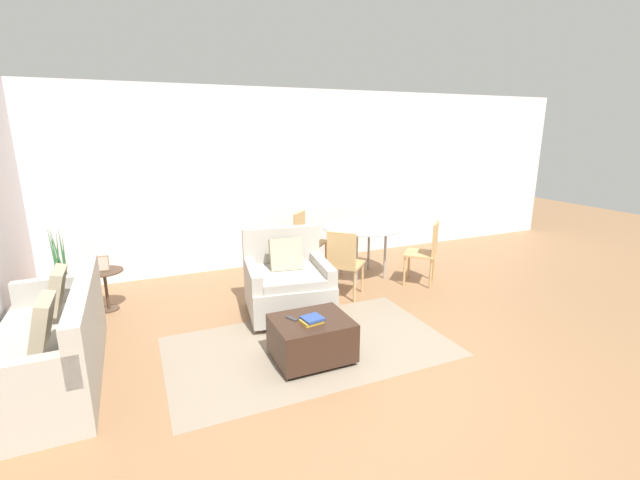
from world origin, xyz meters
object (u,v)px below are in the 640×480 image
Objects in this scene: book_stack at (312,320)px; side_table at (105,282)px; tv_remote_primary at (292,318)px; picture_frame at (103,264)px; dining_chair_near_right at (427,249)px; armchair at (288,284)px; dining_table at (363,231)px; dining_chair_far_left at (306,237)px; potted_plant at (64,294)px; dining_chair_near_left at (344,260)px; ottoman at (312,338)px; couch at (52,348)px.

side_table reaches higher than book_stack.
tv_remote_primary is at bearing -49.95° from side_table.
dining_chair_near_right is at bearing -11.15° from picture_frame.
armchair reaches higher than dining_table.
dining_chair_near_right reaches higher than side_table.
dining_chair_far_left is at bearing 10.09° from picture_frame.
side_table is (-1.98, 0.96, -0.01)m from armchair.
dining_chair_near_right is at bearing -10.36° from potted_plant.
dining_chair_near_left is (-0.65, -0.65, -0.17)m from dining_table.
potted_plant is (-2.26, 2.15, -0.17)m from book_stack.
dining_chair_near_right is (2.12, 0.15, 0.15)m from armchair.
dining_chair_far_left is at bearing 8.31° from potted_plant.
potted_plant is 2.20× the size of side_table.
dining_chair_near_right is (1.31, 0.00, 0.00)m from dining_chair_near_left.
dining_chair_near_right is at bearing 28.87° from ottoman.
dining_chair_near_right is at bearing 8.47° from couch.
couch is at bearing -103.93° from picture_frame.
tv_remote_primary is at bearing -13.89° from couch.
dining_chair_far_left reaches higher than book_stack.
dining_chair_near_left is at bearing 180.00° from dining_chair_near_right.
side_table is (-1.83, 2.07, 0.13)m from ottoman.
side_table is 4.19m from dining_chair_near_right.
dining_chair_near_left is at bearing -135.00° from dining_table.
side_table is at bearing -90.00° from picture_frame.
dining_chair_near_left reaches higher than tv_remote_primary.
side_table is 3.47m from dining_table.
dining_chair_near_right is (4.11, -0.81, 0.16)m from side_table.
side_table is at bearing 130.05° from tv_remote_primary.
book_stack is 0.24× the size of dining_chair_far_left.
book_stack is at bearing -129.86° from dining_table.
picture_frame is 0.20× the size of dining_chair_near_right.
dining_table is 0.94m from dining_chair_far_left.
armchair is 1.19m from book_stack.
tv_remote_primary is 2.57m from dining_table.
couch is 10.57× the size of picture_frame.
armchair is at bearing -21.97° from potted_plant.
dining_chair_far_left is (-1.31, 1.31, 0.00)m from dining_chair_near_right.
picture_frame is at bearing 177.42° from dining_table.
book_stack is (-0.02, -0.06, 0.21)m from ottoman.
dining_chair_far_left reaches higher than ottoman.
tv_remote_primary is 0.15× the size of dining_chair_near_left.
book_stack reaches higher than ottoman.
dining_chair_far_left is at bearing 10.09° from side_table.
dining_chair_far_left is (0.99, 2.63, 0.08)m from book_stack.
couch is 3.24m from dining_chair_near_left.
book_stack is at bearing -46.34° from tv_remote_primary.
armchair reaches higher than picture_frame.
tv_remote_primary is 2.71m from dining_chair_near_right.
potted_plant is at bearing 177.00° from side_table.
couch is 2.66× the size of ottoman.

